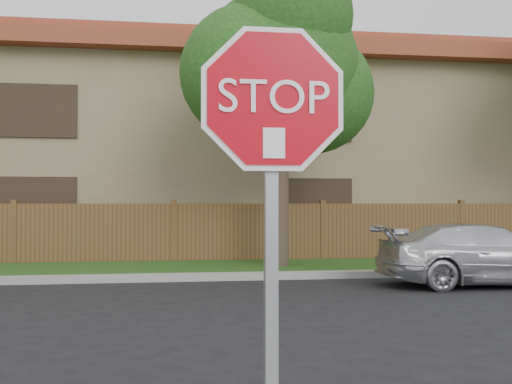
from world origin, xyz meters
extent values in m
cube|color=gray|center=(0.00, 8.15, 0.07)|extent=(70.00, 0.30, 0.15)
cube|color=#1E4714|center=(0.00, 9.80, 0.06)|extent=(70.00, 3.00, 0.12)
cube|color=#54371D|center=(0.00, 11.40, 0.80)|extent=(70.00, 0.12, 1.60)
cube|color=#937E5B|center=(0.00, 17.00, 3.00)|extent=(34.00, 8.00, 6.00)
cube|color=brown|center=(0.00, 17.00, 6.25)|extent=(35.20, 9.20, 0.50)
cube|color=brown|center=(0.00, 17.00, 6.85)|extent=(33.00, 5.50, 0.70)
cylinder|color=#382B21|center=(2.50, 9.70, 1.96)|extent=(0.44, 0.44, 3.92)
sphere|color=#154616|center=(2.50, 9.70, 4.90)|extent=(3.80, 3.80, 3.80)
sphere|color=#154616|center=(3.40, 10.00, 4.34)|extent=(3.00, 3.00, 3.00)
sphere|color=#154616|center=(1.70, 9.30, 4.62)|extent=(3.20, 3.20, 3.20)
sphere|color=#154616|center=(2.70, 9.10, 5.95)|extent=(2.80, 2.80, 2.80)
cube|color=gray|center=(0.42, -1.44, 1.25)|extent=(0.06, 0.06, 2.30)
cylinder|color=white|center=(0.42, -1.50, 2.15)|extent=(1.01, 0.02, 1.01)
cylinder|color=#B40612|center=(0.42, -1.51, 2.15)|extent=(0.93, 0.02, 0.93)
cube|color=white|center=(0.42, -1.53, 1.93)|extent=(0.11, 0.00, 0.15)
imported|color=silver|center=(6.02, 6.64, 0.61)|extent=(4.22, 1.79, 1.21)
camera|label=1|loc=(-0.08, -4.41, 1.64)|focal=42.00mm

